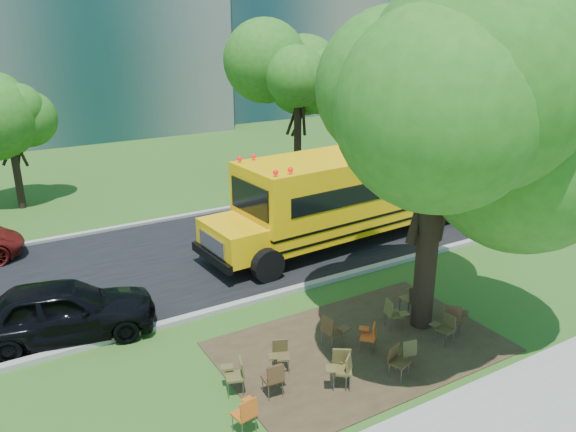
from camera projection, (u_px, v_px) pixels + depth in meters
ground at (316, 349)px, 14.15m from camera, size 160.00×160.00×0.00m
dirt_patch at (360, 347)px, 14.21m from camera, size 7.00×4.50×0.03m
asphalt_road at (208, 254)px, 19.83m from camera, size 80.00×8.00×0.04m
kerb_near at (261, 298)px, 16.56m from camera, size 80.00×0.25×0.14m
kerb_far at (169, 219)px, 23.14m from camera, size 80.00×0.25×0.14m
bg_tree_2 at (7, 112)px, 23.36m from camera, size 4.80×4.80×6.62m
bg_tree_3 at (298, 80)px, 27.69m from camera, size 5.60×5.60×7.84m
bg_tree_4 at (431, 87)px, 30.94m from camera, size 5.00×5.00×6.85m
main_tree at (438, 122)px, 13.41m from camera, size 7.20×7.20×9.14m
school_bus at (383, 183)px, 21.50m from camera, size 13.69×3.92×3.30m
chair_0 at (246, 411)px, 11.09m from camera, size 0.57×0.58×0.86m
chair_1 at (275, 376)px, 12.17m from camera, size 0.59×0.51×0.86m
chair_2 at (344, 367)px, 12.53m from camera, size 0.55×0.70×0.82m
chair_3 at (340, 365)px, 12.52m from camera, size 0.77×0.61×0.91m
chair_4 at (408, 350)px, 13.22m from camera, size 0.59×0.47×0.80m
chair_5 at (397, 359)px, 12.82m from camera, size 0.57×0.62×0.83m
chair_6 at (446, 326)px, 14.24m from camera, size 0.54×0.54×0.80m
chair_7 at (455, 316)px, 14.62m from camera, size 0.75×0.60×0.89m
chair_8 at (236, 372)px, 12.33m from camera, size 0.52×0.66×0.84m
chair_9 at (280, 353)px, 13.11m from camera, size 0.64×0.50×0.79m
chair_10 at (332, 329)px, 13.97m from camera, size 0.62×0.62×0.92m
chair_11 at (370, 334)px, 13.89m from camera, size 0.53×0.67×0.78m
chair_12 at (393, 312)px, 14.86m from camera, size 0.51×0.65×0.86m
chair_13 at (412, 296)px, 15.64m from camera, size 0.60×0.53×0.90m
black_car at (62, 310)px, 14.42m from camera, size 4.92×2.79×1.58m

